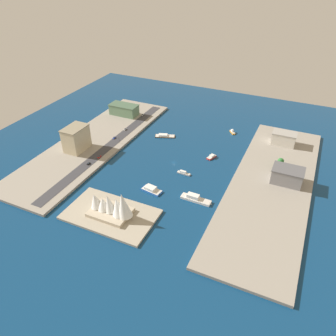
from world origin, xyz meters
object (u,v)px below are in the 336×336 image
at_px(office_block_beige, 76,138).
at_px(sedan_silver, 143,115).
at_px(catamaran_blue, 151,189).
at_px(suv_black, 89,164).
at_px(yacht_sleek_gray, 184,173).
at_px(terminal_long_green, 124,110).
at_px(opera_landmark, 112,206).
at_px(traffic_light_waterfront, 119,140).
at_px(hatchback_blue, 114,138).
at_px(pickup_red, 99,157).
at_px(tugboat_red, 211,157).
at_px(ferry_white_commuter, 195,199).
at_px(van_white, 125,129).
at_px(barge_flat_brown, 164,136).
at_px(warehouse_low_gray, 287,176).
at_px(water_taxi_orange, 232,132).
at_px(hotel_broad_white, 284,138).

distance_m(office_block_beige, sedan_silver, 107.50).
relative_size(catamaran_blue, suv_black, 4.69).
distance_m(yacht_sleek_gray, terminal_long_green, 150.97).
bearing_deg(office_block_beige, opera_landmark, 141.56).
bearing_deg(traffic_light_waterfront, sedan_silver, -81.62).
height_order(terminal_long_green, opera_landmark, opera_landmark).
relative_size(office_block_beige, hatchback_blue, 6.06).
bearing_deg(pickup_red, office_block_beige, -8.97).
bearing_deg(tugboat_red, ferry_white_commuter, 97.40).
distance_m(yacht_sleek_gray, tugboat_red, 42.23).
distance_m(catamaran_blue, van_white, 120.29).
xyz_separation_m(barge_flat_brown, hatchback_blue, (47.97, 32.16, 2.36)).
distance_m(office_block_beige, traffic_light_waterfront, 45.72).
relative_size(ferry_white_commuter, traffic_light_waterfront, 4.36).
relative_size(barge_flat_brown, van_white, 4.87).
height_order(ferry_white_commuter, suv_black, ferry_white_commuter).
relative_size(warehouse_low_gray, hatchback_blue, 6.14).
bearing_deg(warehouse_low_gray, ferry_white_commuter, 40.25).
bearing_deg(terminal_long_green, hatchback_blue, 110.95).
height_order(water_taxi_orange, van_white, van_white).
xyz_separation_m(tugboat_red, barge_flat_brown, (64.72, -21.77, -0.21)).
height_order(catamaran_blue, opera_landmark, opera_landmark).
height_order(tugboat_red, hotel_broad_white, hotel_broad_white).
xyz_separation_m(hotel_broad_white, sedan_silver, (176.10, -0.02, -5.95)).
bearing_deg(sedan_silver, yacht_sleek_gray, 135.25).
height_order(hotel_broad_white, van_white, hotel_broad_white).
height_order(barge_flat_brown, sedan_silver, sedan_silver).
bearing_deg(ferry_white_commuter, traffic_light_waterfront, -26.43).
bearing_deg(opera_landmark, hotel_broad_white, -121.20).
relative_size(pickup_red, opera_landmark, 0.12).
xyz_separation_m(barge_flat_brown, office_block_beige, (70.40, 68.90, 14.46)).
height_order(catamaran_blue, barge_flat_brown, catamaran_blue).
bearing_deg(opera_landmark, traffic_light_waterfront, -60.51).
height_order(yacht_sleek_gray, terminal_long_green, terminal_long_green).
bearing_deg(ferry_white_commuter, warehouse_low_gray, -139.75).
distance_m(suv_black, hatchback_blue, 57.01).
relative_size(terminal_long_green, suv_black, 8.45).
bearing_deg(van_white, yacht_sleek_gray, 151.81).
height_order(water_taxi_orange, sedan_silver, sedan_silver).
bearing_deg(water_taxi_orange, sedan_silver, 3.14).
distance_m(barge_flat_brown, traffic_light_waterfront, 54.00).
height_order(barge_flat_brown, van_white, van_white).
bearing_deg(tugboat_red, barge_flat_brown, -18.59).
height_order(tugboat_red, opera_landmark, opera_landmark).
bearing_deg(suv_black, hotel_broad_white, -143.82).
height_order(catamaran_blue, office_block_beige, office_block_beige).
bearing_deg(pickup_red, warehouse_low_gray, -168.45).
height_order(water_taxi_orange, suv_black, suv_black).
bearing_deg(yacht_sleek_gray, ferry_white_commuter, 126.65).
bearing_deg(van_white, hatchback_blue, 88.54).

